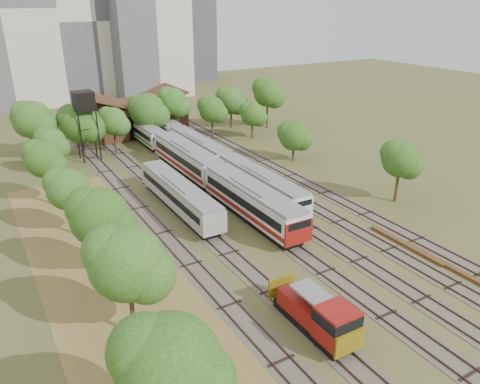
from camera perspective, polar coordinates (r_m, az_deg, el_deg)
ground at (r=42.90m, az=15.26°, el=-10.61°), size 240.00×240.00×0.00m
dry_grass_patch at (r=40.54m, az=-12.36°, el=-12.40°), size 14.00×60.00×0.04m
tracks at (r=60.34m, az=-1.97°, el=0.28°), size 24.60×80.00×0.19m
railcar_red_set at (r=58.64m, az=-2.93°, el=1.75°), size 3.21×34.58×3.98m
railcar_green_set at (r=71.77m, az=-5.05°, el=5.38°), size 2.78×52.08×3.44m
railcar_rear at (r=82.79m, az=-11.76°, el=7.30°), size 2.73×16.08×3.37m
shunter_locomotive at (r=35.49m, az=9.70°, el=-14.75°), size 2.54×8.10×3.32m
old_grey_coach at (r=54.41m, az=-7.39°, el=-0.37°), size 2.79×18.00×3.44m
water_tower at (r=73.46m, az=-18.52°, el=10.31°), size 3.00×3.00×10.40m
rail_pile_near at (r=49.72m, az=19.63°, el=-6.11°), size 0.60×9.04×0.30m
rail_pile_far at (r=47.80m, az=23.41°, el=-7.92°), size 0.56×9.04×0.29m
maintenance_shed at (r=88.52m, az=-12.54°, el=8.97°), size 16.45×11.55×7.58m
tree_band_left at (r=45.98m, az=-19.11°, el=-0.79°), size 7.43×64.46×8.82m
tree_band_far at (r=80.39m, az=-10.54°, el=9.77°), size 46.10×9.58×9.25m
tree_band_right at (r=69.48m, az=8.28°, el=6.95°), size 5.91×36.99×7.59m
tower_centre at (r=127.68m, az=-18.16°, el=19.31°), size 20.00×18.00×36.00m
tower_far_right at (r=147.72m, az=-6.15°, el=18.97°), size 12.00×12.00×28.00m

